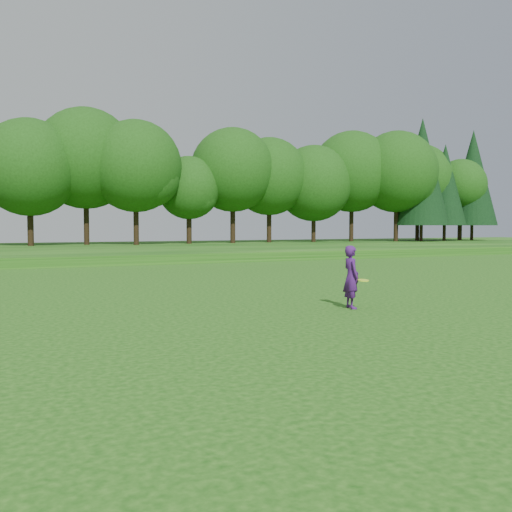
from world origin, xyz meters
name	(u,v)px	position (x,y,z in m)	size (l,w,h in m)	color
ground	(294,307)	(0.00, 0.00, 0.00)	(140.00, 140.00, 0.00)	#13480E
berm	(87,251)	(0.00, 34.00, 0.30)	(130.00, 30.00, 0.60)	#13480E
walking_path	(128,264)	(0.00, 20.00, 0.02)	(130.00, 1.60, 0.04)	gray
treeline	(78,160)	(0.00, 38.00, 8.10)	(104.00, 7.00, 15.00)	#1A440F
woman	(351,277)	(1.32, -0.92, 0.88)	(0.52, 0.93, 1.76)	#471769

